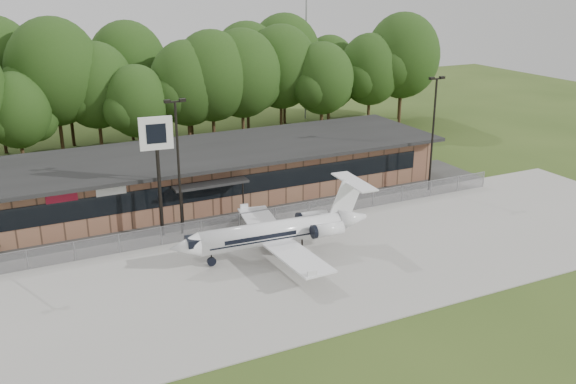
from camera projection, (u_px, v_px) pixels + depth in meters
ground at (356, 320)px, 36.27m from camera, size 160.00×160.00×0.00m
apron at (293, 265)px, 43.03m from camera, size 64.00×18.00×0.08m
parking_lot at (230, 211)px, 52.79m from camera, size 50.00×9.00×0.06m
terminal at (211, 172)px, 55.85m from camera, size 41.00×11.65×4.30m
fence at (251, 220)px, 48.73m from camera, size 46.00×0.04×1.52m
treeline at (152, 81)px, 69.44m from camera, size 72.00×12.00×15.00m
radio_mast at (306, 23)px, 82.11m from camera, size 0.20×0.20×25.00m
light_pole_mid at (178, 158)px, 46.22m from camera, size 1.55×0.30×10.23m
light_pole_right at (433, 126)px, 55.85m from camera, size 1.55×0.30×10.23m
business_jet at (278, 233)px, 43.91m from camera, size 14.48×12.90×4.87m
pole_sign at (157, 146)px, 45.56m from camera, size 2.39×0.51×9.06m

